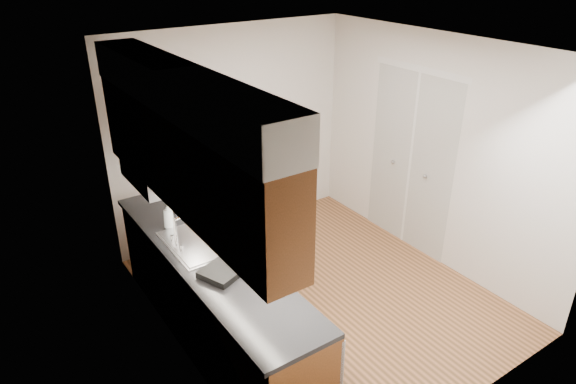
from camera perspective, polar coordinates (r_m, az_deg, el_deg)
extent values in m
plane|color=#A3663E|center=(5.42, 3.60, -11.27)|extent=(3.50, 3.50, 0.00)
plane|color=white|center=(4.39, 4.53, 15.70)|extent=(3.50, 3.50, 0.00)
cube|color=silver|center=(4.11, -12.75, -4.25)|extent=(0.02, 3.50, 2.50)
cube|color=silver|center=(5.76, 15.90, 4.32)|extent=(0.02, 3.50, 2.50)
cube|color=silver|center=(6.14, -6.14, 6.51)|extent=(3.00, 0.02, 2.50)
cube|color=brown|center=(4.65, -8.31, -11.80)|extent=(0.60, 2.80, 0.90)
cube|color=black|center=(4.38, -8.88, -6.98)|extent=(0.63, 2.80, 0.04)
cube|color=#B2B2B7|center=(4.55, -9.80, -6.09)|extent=(0.48, 0.68, 0.14)
cube|color=#B2B2B7|center=(4.52, -9.85, -5.51)|extent=(0.52, 0.72, 0.01)
cube|color=#B2B2B7|center=(4.03, 3.08, -18.11)|extent=(0.03, 0.60, 0.80)
cube|color=brown|center=(3.92, -11.34, 3.70)|extent=(0.33, 2.80, 0.75)
cube|color=silver|center=(3.76, -12.04, 11.13)|extent=(0.35, 2.80, 0.30)
cube|color=#A5A5AA|center=(4.85, -14.26, 1.97)|extent=(0.46, 0.75, 0.16)
cube|color=silver|center=(6.01, 13.43, 3.21)|extent=(0.02, 1.22, 2.05)
cube|color=#575759|center=(5.28, -1.74, -12.35)|extent=(0.54, 0.83, 0.01)
imported|color=#9AB6BC|center=(4.78, -1.88, -3.91)|extent=(0.44, 0.64, 1.77)
imported|color=silver|center=(4.74, -13.14, -2.58)|extent=(0.10, 0.10, 0.25)
imported|color=silver|center=(5.00, -12.03, -1.23)|extent=(0.11, 0.11, 0.20)
cylinder|color=maroon|center=(4.81, -9.97, -2.61)|extent=(0.09, 0.09, 0.13)
cylinder|color=#A5A5AA|center=(5.07, -10.33, -1.18)|extent=(0.09, 0.09, 0.12)
cube|color=black|center=(4.09, -7.16, -8.67)|extent=(0.42, 0.39, 0.05)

